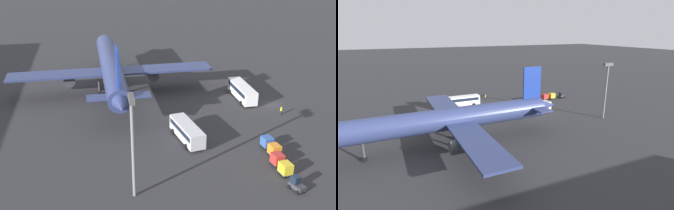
# 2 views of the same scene
# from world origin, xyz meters

# --- Properties ---
(ground_plane) EXTENTS (600.00, 600.00, 0.00)m
(ground_plane) POSITION_xyz_m (0.00, 0.00, 0.00)
(ground_plane) COLOR #2D2D30
(airplane) EXTENTS (52.01, 45.12, 15.36)m
(airplane) POSITION_xyz_m (14.46, 32.60, 5.77)
(airplane) COLOR navy
(airplane) RESTS_ON ground
(shuttle_bus_near) EXTENTS (11.22, 3.35, 3.26)m
(shuttle_bus_near) POSITION_xyz_m (4.55, 4.75, 1.95)
(shuttle_bus_near) COLOR white
(shuttle_bus_near) RESTS_ON ground
(shuttle_bus_far) EXTENTS (10.40, 4.44, 3.11)m
(shuttle_bus_far) POSITION_xyz_m (-12.50, 21.07, 1.87)
(shuttle_bus_far) COLOR silver
(shuttle_bus_far) RESTS_ON ground
(baggage_tug) EXTENTS (2.69, 2.26, 2.10)m
(baggage_tug) POSITION_xyz_m (-30.42, 9.04, 0.94)
(baggage_tug) COLOR #333338
(baggage_tug) RESTS_ON ground
(worker_person) EXTENTS (0.38, 0.38, 1.74)m
(worker_person) POSITION_xyz_m (-5.09, -0.08, 0.87)
(worker_person) COLOR #1E1E2D
(worker_person) RESTS_ON ground
(cargo_cart_yellow) EXTENTS (2.19, 1.92, 2.06)m
(cargo_cart_yellow) POSITION_xyz_m (-26.48, 8.93, 1.19)
(cargo_cart_yellow) COLOR #38383D
(cargo_cart_yellow) RESTS_ON ground
(cargo_cart_red) EXTENTS (2.19, 1.92, 2.06)m
(cargo_cart_red) POSITION_xyz_m (-23.59, 8.96, 1.19)
(cargo_cart_red) COLOR #38383D
(cargo_cart_red) RESTS_ON ground
(cargo_cart_orange) EXTENTS (2.19, 1.92, 2.06)m
(cargo_cart_orange) POSITION_xyz_m (-20.69, 8.20, 1.19)
(cargo_cart_orange) COLOR #38383D
(cargo_cart_orange) RESTS_ON ground
(cargo_cart_blue) EXTENTS (2.19, 1.92, 2.06)m
(cargo_cart_blue) POSITION_xyz_m (-17.80, 8.27, 1.19)
(cargo_cart_blue) COLOR #38383D
(cargo_cart_blue) RESTS_ON ground
(light_pole) EXTENTS (2.80, 0.70, 15.05)m
(light_pole) POSITION_xyz_m (-27.60, 32.02, 9.42)
(light_pole) COLOR slate
(light_pole) RESTS_ON ground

